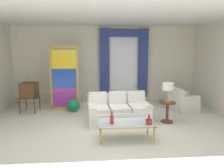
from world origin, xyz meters
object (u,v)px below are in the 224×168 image
bottle_blue_decanter (149,121)px  table_lamp_brass (168,87)px  bottle_crystal_tall (112,119)px  stained_glass_divider (64,80)px  coffee_table (126,124)px  couch_white_long (118,111)px  vintage_tv (29,91)px  peacock_figurine (73,106)px  round_side_table (167,110)px  armchair_white (181,103)px

bottle_blue_decanter → table_lamp_brass: 1.66m
bottle_crystal_tall → stained_glass_divider: bearing=116.8°
table_lamp_brass → coffee_table: bearing=-140.8°
couch_white_long → coffee_table: 1.30m
table_lamp_brass → vintage_tv: bearing=161.3°
bottle_blue_decanter → peacock_figurine: bearing=127.6°
bottle_blue_decanter → table_lamp_brass: table_lamp_brass is taller
stained_glass_divider → coffee_table: bearing=-57.1°
coffee_table → round_side_table: size_ratio=2.14×
vintage_tv → round_side_table: 4.54m
bottle_blue_decanter → armchair_white: size_ratio=0.24×
peacock_figurine → table_lamp_brass: table_lamp_brass is taller
vintage_tv → armchair_white: vintage_tv is taller
couch_white_long → stained_glass_divider: size_ratio=0.83×
couch_white_long → round_side_table: size_ratio=3.06×
couch_white_long → table_lamp_brass: (1.41, -0.17, 0.72)m
coffee_table → bottle_blue_decanter: bearing=-20.5°
vintage_tv → bottle_crystal_tall: bearing=-45.9°
armchair_white → peacock_figurine: size_ratio=1.57×
peacock_figurine → table_lamp_brass: 3.18m
vintage_tv → armchair_white: 5.20m
vintage_tv → stained_glass_divider: (1.15, 0.15, 0.33)m
stained_glass_divider → bottle_blue_decanter: bearing=-52.2°
bottle_blue_decanter → vintage_tv: 4.39m
couch_white_long → bottle_crystal_tall: (-0.30, -1.39, 0.23)m
vintage_tv → round_side_table: bearing=-18.7°
coffee_table → round_side_table: round_side_table is taller
bottle_crystal_tall → round_side_table: bottle_crystal_tall is taller
bottle_crystal_tall → vintage_tv: 3.71m
table_lamp_brass → bottle_crystal_tall: bearing=-144.7°
bottle_crystal_tall → vintage_tv: size_ratio=0.23×
armchair_white → coffee_table: bearing=-135.1°
stained_glass_divider → round_side_table: bearing=-27.1°
stained_glass_divider → peacock_figurine: 0.97m
armchair_white → stained_glass_divider: size_ratio=0.43×
coffee_table → table_lamp_brass: (1.37, 1.12, 0.65)m
bottle_crystal_tall → peacock_figurine: bottle_crystal_tall is taller
couch_white_long → vintage_tv: vintage_tv is taller
couch_white_long → round_side_table: bearing=-7.0°
bottle_crystal_tall → peacock_figurine: 2.69m
armchair_white → stained_glass_divider: (-4.02, 0.47, 0.77)m
coffee_table → vintage_tv: size_ratio=0.94×
couch_white_long → table_lamp_brass: bearing=-7.0°
bottle_blue_decanter → round_side_table: size_ratio=0.38×
peacock_figurine → couch_white_long: bearing=-36.7°
stained_glass_divider → round_side_table: size_ratio=3.70×
couch_white_long → armchair_white: (2.30, 0.96, -0.02)m
coffee_table → armchair_white: (2.26, 2.25, -0.09)m
couch_white_long → stained_glass_divider: 2.36m
armchair_white → round_side_table: 1.44m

